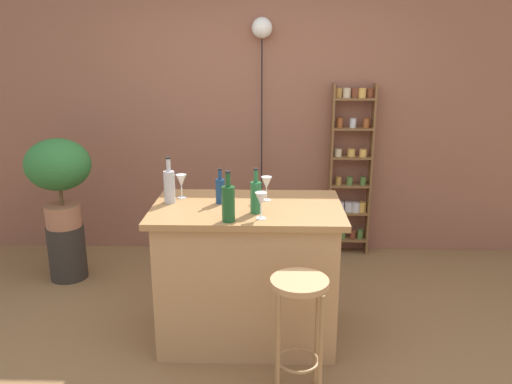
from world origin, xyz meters
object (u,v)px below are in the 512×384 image
object	(u,v)px
spice_shelf	(350,170)
bottle_soda_blue	(228,203)
pendant_globe_light	(262,34)
wine_glass_right	(261,200)
wine_glass_center	(266,184)
bottle_vinegar	(169,186)
potted_plant	(58,171)
bottle_spirits_clear	(256,196)
bottle_sauce_amber	(220,190)
plant_stool	(67,252)
bar_stool	(299,312)
wine_glass_left	(181,181)

from	to	relation	value
spice_shelf	bottle_soda_blue	bearing A→B (deg)	-118.80
bottle_soda_blue	pendant_globe_light	distance (m)	2.10
wine_glass_right	pendant_globe_light	xyz separation A→B (m)	(-0.02, 1.79, 0.98)
wine_glass_center	bottle_vinegar	bearing A→B (deg)	-173.94
potted_plant	wine_glass_right	xyz separation A→B (m)	(1.68, -1.13, 0.11)
bottle_spirits_clear	potted_plant	bearing A→B (deg)	148.37
wine_glass_center	wine_glass_right	xyz separation A→B (m)	(-0.03, -0.38, 0.00)
bottle_sauce_amber	bottle_soda_blue	bearing A→B (deg)	-77.11
bottle_sauce_amber	wine_glass_center	distance (m)	0.31
wine_glass_center	pendant_globe_light	size ratio (longest dim) A/B	0.08
plant_stool	bottle_vinegar	size ratio (longest dim) A/B	1.53
bottle_spirits_clear	wine_glass_center	world-z (taller)	bottle_spirits_clear
bar_stool	bottle_soda_blue	xyz separation A→B (m)	(-0.41, 0.35, 0.52)
pendant_globe_light	wine_glass_center	bearing A→B (deg)	-87.80
bottle_sauce_amber	bottle_spirits_clear	distance (m)	0.31
bottle_soda_blue	wine_glass_left	distance (m)	0.59
bottle_sauce_amber	bottle_vinegar	size ratio (longest dim) A/B	0.77
bottle_sauce_amber	pendant_globe_light	xyz separation A→B (m)	(0.25, 1.49, 1.01)
spice_shelf	wine_glass_center	bearing A→B (deg)	-119.28
wine_glass_right	bottle_spirits_clear	bearing A→B (deg)	106.81
bottle_vinegar	wine_glass_left	distance (m)	0.13
bar_stool	bottle_spirits_clear	distance (m)	0.76
plant_stool	pendant_globe_light	bearing A→B (deg)	21.86
bottle_sauce_amber	bottle_soda_blue	distance (m)	0.37
bar_stool	bottle_spirits_clear	size ratio (longest dim) A/B	2.58
bottle_sauce_amber	wine_glass_center	xyz separation A→B (m)	(0.30, 0.07, 0.03)
bottle_sauce_amber	pendant_globe_light	size ratio (longest dim) A/B	0.11
plant_stool	wine_glass_center	xyz separation A→B (m)	(1.71, -0.75, 0.83)
spice_shelf	wine_glass_center	world-z (taller)	spice_shelf
bar_stool	plant_stool	distance (m)	2.46
bar_stool	pendant_globe_light	world-z (taller)	pendant_globe_light
plant_stool	bottle_spirits_clear	world-z (taller)	bottle_spirits_clear
bottle_soda_blue	bottle_spirits_clear	bearing A→B (deg)	45.96
spice_shelf	bottle_spirits_clear	size ratio (longest dim) A/B	5.66
potted_plant	bottle_vinegar	size ratio (longest dim) A/B	2.43
bottle_spirits_clear	wine_glass_center	distance (m)	0.28
bottle_vinegar	potted_plant	bearing A→B (deg)	142.78
spice_shelf	pendant_globe_light	distance (m)	1.48
spice_shelf	wine_glass_left	size ratio (longest dim) A/B	9.86
spice_shelf	bottle_sauce_amber	bearing A→B (deg)	-126.54
pendant_globe_light	wine_glass_left	bearing A→B (deg)	-110.91
bar_stool	potted_plant	bearing A→B (deg)	141.25
spice_shelf	wine_glass_left	world-z (taller)	spice_shelf
bottle_sauce_amber	wine_glass_right	distance (m)	0.41
plant_stool	bottle_soda_blue	xyz separation A→B (m)	(1.49, -1.18, 0.82)
bottle_vinegar	wine_glass_right	bearing A→B (deg)	-27.02
plant_stool	wine_glass_center	world-z (taller)	wine_glass_center
bottle_sauce_amber	bottle_spirits_clear	size ratio (longest dim) A/B	0.83
wine_glass_center	wine_glass_right	world-z (taller)	same
bar_stool	potted_plant	distance (m)	2.47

